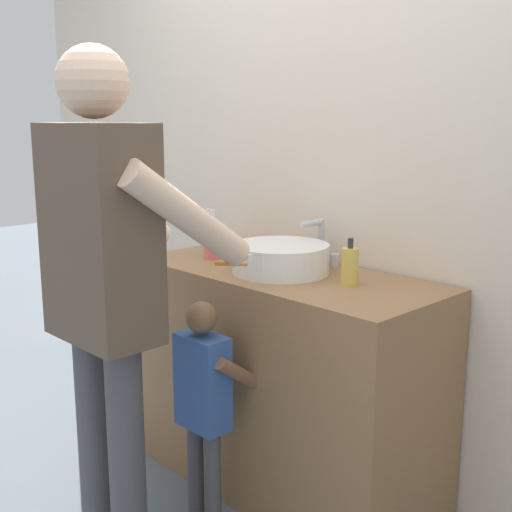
{
  "coord_description": "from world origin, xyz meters",
  "views": [
    {
      "loc": [
        1.7,
        -1.5,
        1.47
      ],
      "look_at": [
        0.0,
        0.15,
        0.97
      ],
      "focal_mm": 46.84,
      "sensor_mm": 36.0,
      "label": 1
    }
  ],
  "objects_px": {
    "adult_parent": "(106,266)",
    "soap_bottle": "(350,266)",
    "toothbrush_cup": "(212,246)",
    "child_toddler": "(205,395)"
  },
  "relations": [
    {
      "from": "child_toddler",
      "to": "adult_parent",
      "type": "distance_m",
      "value": 0.6
    },
    {
      "from": "soap_bottle",
      "to": "adult_parent",
      "type": "relative_size",
      "value": 0.1
    },
    {
      "from": "adult_parent",
      "to": "soap_bottle",
      "type": "bearing_deg",
      "value": 62.92
    },
    {
      "from": "adult_parent",
      "to": "child_toddler",
      "type": "bearing_deg",
      "value": 73.97
    },
    {
      "from": "toothbrush_cup",
      "to": "soap_bottle",
      "type": "height_order",
      "value": "toothbrush_cup"
    },
    {
      "from": "toothbrush_cup",
      "to": "child_toddler",
      "type": "distance_m",
      "value": 0.68
    },
    {
      "from": "soap_bottle",
      "to": "child_toddler",
      "type": "bearing_deg",
      "value": -124.05
    },
    {
      "from": "child_toddler",
      "to": "adult_parent",
      "type": "xyz_separation_m",
      "value": [
        -0.09,
        -0.32,
        0.5
      ]
    },
    {
      "from": "toothbrush_cup",
      "to": "child_toddler",
      "type": "height_order",
      "value": "toothbrush_cup"
    },
    {
      "from": "child_toddler",
      "to": "adult_parent",
      "type": "bearing_deg",
      "value": -106.03
    }
  ]
}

